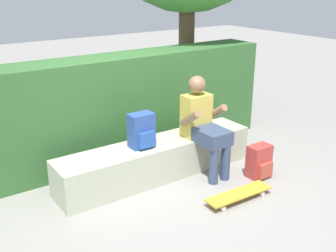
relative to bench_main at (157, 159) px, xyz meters
The scene contains 7 objects.
ground_plane 0.34m from the bench_main, 90.00° to the right, with size 24.00×24.00×0.00m, color gray.
bench_main is the anchor object (origin of this frame).
person_skater 0.70m from the bench_main, 22.81° to the right, with size 0.49×0.62×1.19m.
skateboard_near_person 1.08m from the bench_main, 67.86° to the right, with size 0.81×0.23×0.09m.
backpack_on_bench 0.47m from the bench_main, behind, with size 0.28×0.23×0.40m.
backpack_on_ground 1.23m from the bench_main, 35.59° to the right, with size 0.28×0.23×0.40m.
hedge_row 1.03m from the bench_main, 119.85° to the left, with size 5.15×0.56×1.36m.
Camera 1 is at (-2.42, -3.46, 2.28)m, focal length 43.35 mm.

